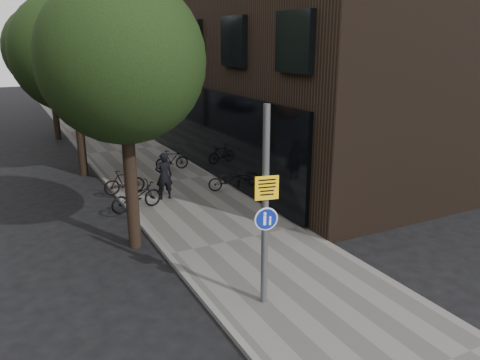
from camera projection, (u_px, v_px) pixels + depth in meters
ground at (296, 297)px, 11.01m from camera, size 120.00×120.00×0.00m
sidewalk at (167, 183)px, 19.61m from camera, size 4.50×60.00×0.12m
curb_edge at (113, 190)px, 18.62m from camera, size 0.15×60.00×0.13m
street_tree_near at (124, 67)px, 12.38m from camera, size 4.40×4.40×7.50m
street_tree_mid at (74, 57)px, 19.61m from camera, size 5.00×5.00×7.80m
street_tree_far at (50, 52)px, 27.26m from camera, size 5.00×5.00×7.80m
signpost at (265, 208)px, 9.95m from camera, size 0.51×0.15×4.47m
pedestrian at (164, 176)px, 17.20m from camera, size 0.66×0.45×1.76m
parked_bike_facade_near at (229, 180)px, 18.27m from camera, size 1.69×1.04×0.84m
parked_bike_facade_far at (172, 160)px, 21.28m from camera, size 1.54×0.66×0.89m
parked_bike_curb_near at (136, 196)px, 16.17m from camera, size 1.98×1.05×0.99m
parked_bike_curb_far at (124, 182)px, 17.90m from camera, size 1.58×0.50×0.94m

